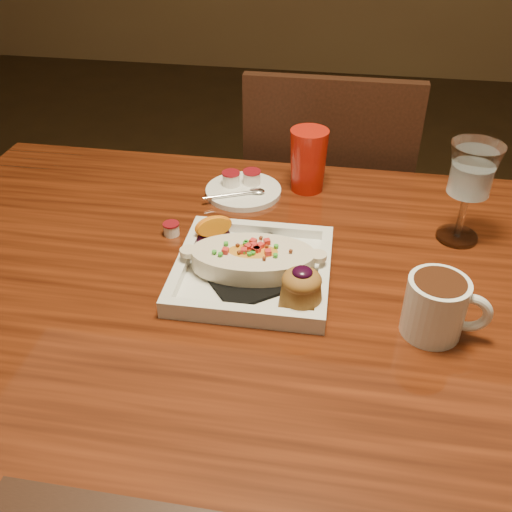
% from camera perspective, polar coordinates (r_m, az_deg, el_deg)
% --- Properties ---
extents(table, '(1.50, 0.90, 0.75)m').
position_cam_1_polar(table, '(0.99, 4.87, -7.78)').
color(table, maroon).
rests_on(table, floor).
extents(chair_far, '(0.42, 0.42, 0.93)m').
position_cam_1_polar(chair_far, '(1.58, 6.90, 3.91)').
color(chair_far, black).
rests_on(chair_far, floor).
extents(plate, '(0.26, 0.26, 0.08)m').
position_cam_1_polar(plate, '(0.93, 0.13, -1.04)').
color(plate, white).
rests_on(plate, table).
extents(coffee_mug, '(0.12, 0.09, 0.09)m').
position_cam_1_polar(coffee_mug, '(0.85, 17.69, -4.71)').
color(coffee_mug, white).
rests_on(coffee_mug, table).
extents(goblet, '(0.09, 0.09, 0.18)m').
position_cam_1_polar(goblet, '(1.04, 20.74, 7.54)').
color(goblet, silver).
rests_on(goblet, table).
extents(saucer, '(0.16, 0.16, 0.11)m').
position_cam_1_polar(saucer, '(1.18, -1.39, 6.77)').
color(saucer, white).
rests_on(saucer, table).
extents(creamer_loose, '(0.03, 0.03, 0.02)m').
position_cam_1_polar(creamer_loose, '(1.06, -8.46, 2.71)').
color(creamer_loose, white).
rests_on(creamer_loose, table).
extents(red_tumbler, '(0.08, 0.08, 0.13)m').
position_cam_1_polar(red_tumbler, '(1.18, 5.24, 9.49)').
color(red_tumbler, red).
rests_on(red_tumbler, table).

